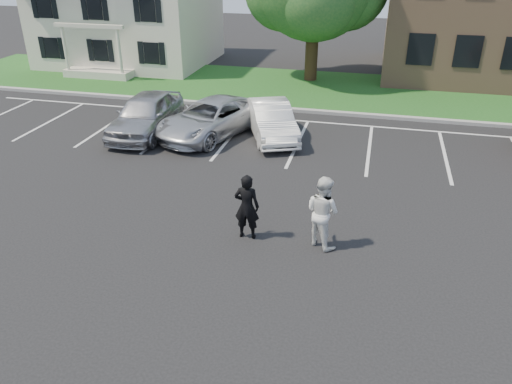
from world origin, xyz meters
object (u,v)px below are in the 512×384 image
at_px(man_black_suit, 247,207).
at_px(man_white_shirt, 323,212).
at_px(house, 128,0).
at_px(car_white_sedan, 271,120).
at_px(car_silver_west, 146,114).
at_px(car_silver_minivan, 211,118).

bearing_deg(man_black_suit, man_white_shirt, -179.12).
bearing_deg(house, car_white_sedan, -44.37).
bearing_deg(man_black_suit, car_silver_west, -50.57).
relative_size(man_black_suit, car_white_sedan, 0.42).
bearing_deg(man_black_suit, car_white_sedan, -84.72).
relative_size(house, car_white_sedan, 2.36).
xyz_separation_m(car_silver_west, car_silver_minivan, (2.66, 0.45, -0.11)).
relative_size(man_black_suit, car_silver_west, 0.38).
height_order(house, car_silver_minivan, house).
distance_m(man_black_suit, car_silver_minivan, 8.11).
bearing_deg(man_white_shirt, house, -16.98).
xyz_separation_m(house, car_silver_minivan, (9.35, -11.92, -3.11)).
height_order(man_white_shirt, car_white_sedan, man_white_shirt).
distance_m(house, car_silver_minivan, 15.46).
height_order(car_silver_west, car_silver_minivan, car_silver_west).
distance_m(man_black_suit, man_white_shirt, 2.01).
bearing_deg(car_white_sedan, man_white_shirt, -91.62).
xyz_separation_m(man_black_suit, car_silver_minivan, (-3.46, 7.34, -0.20)).
bearing_deg(car_silver_minivan, house, 148.83).
height_order(man_black_suit, car_white_sedan, man_black_suit).
xyz_separation_m(car_silver_west, car_white_sedan, (5.11, 0.82, -0.11)).
height_order(car_silver_west, car_white_sedan, car_silver_west).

